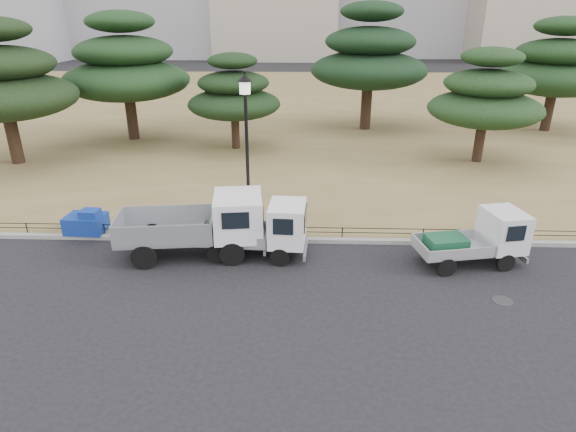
{
  "coord_description": "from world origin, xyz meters",
  "views": [
    {
      "loc": [
        0.55,
        -13.6,
        7.86
      ],
      "look_at": [
        0.0,
        2.0,
        1.3
      ],
      "focal_mm": 30.0,
      "sensor_mm": 36.0,
      "label": 1
    }
  ],
  "objects_px": {
    "truck_kei_rear": "(478,238)",
    "street_lamp": "(246,130)",
    "truck_large": "(200,223)",
    "tarp_pile": "(86,222)",
    "truck_kei_front": "(261,230)"
  },
  "relations": [
    {
      "from": "truck_kei_front",
      "to": "truck_kei_rear",
      "type": "distance_m",
      "value": 7.33
    },
    {
      "from": "truck_large",
      "to": "truck_kei_rear",
      "type": "relative_size",
      "value": 1.39
    },
    {
      "from": "street_lamp",
      "to": "truck_large",
      "type": "bearing_deg",
      "value": -138.12
    },
    {
      "from": "truck_kei_rear",
      "to": "street_lamp",
      "type": "relative_size",
      "value": 0.63
    },
    {
      "from": "truck_kei_rear",
      "to": "tarp_pile",
      "type": "height_order",
      "value": "truck_kei_rear"
    },
    {
      "from": "truck_kei_front",
      "to": "truck_kei_rear",
      "type": "height_order",
      "value": "truck_kei_front"
    },
    {
      "from": "truck_kei_front",
      "to": "street_lamp",
      "type": "height_order",
      "value": "street_lamp"
    },
    {
      "from": "truck_large",
      "to": "truck_kei_front",
      "type": "relative_size",
      "value": 1.37
    },
    {
      "from": "truck_large",
      "to": "street_lamp",
      "type": "bearing_deg",
      "value": 34.73
    },
    {
      "from": "truck_large",
      "to": "tarp_pile",
      "type": "height_order",
      "value": "truck_large"
    },
    {
      "from": "street_lamp",
      "to": "tarp_pile",
      "type": "relative_size",
      "value": 3.99
    },
    {
      "from": "street_lamp",
      "to": "tarp_pile",
      "type": "xyz_separation_m",
      "value": [
        -6.25,
        0.03,
        -3.6
      ]
    },
    {
      "from": "truck_kei_front",
      "to": "tarp_pile",
      "type": "relative_size",
      "value": 2.56
    },
    {
      "from": "truck_kei_front",
      "to": "tarp_pile",
      "type": "height_order",
      "value": "truck_kei_front"
    },
    {
      "from": "truck_kei_rear",
      "to": "street_lamp",
      "type": "xyz_separation_m",
      "value": [
        -7.89,
        1.71,
        3.21
      ]
    }
  ]
}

